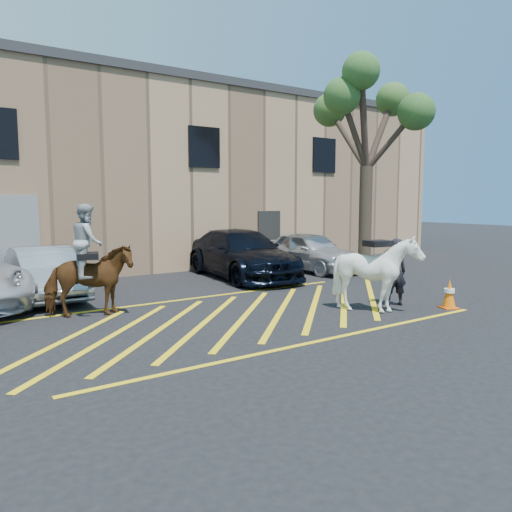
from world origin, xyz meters
TOP-DOWN VIEW (x-y plane):
  - ground at (0.00, 0.00)m, footprint 90.00×90.00m
  - car_silver_sedan at (-3.26, 4.58)m, footprint 1.49×4.20m
  - car_blue_suv at (3.09, 4.58)m, footprint 2.89×5.80m
  - car_white_suv at (6.07, 4.49)m, footprint 1.88×4.37m
  - handler at (3.76, -1.43)m, footprint 0.74×0.66m
  - warehouse at (-0.01, 11.99)m, footprint 32.42×10.20m
  - hatching_zone at (-0.00, -0.30)m, footprint 12.60×5.12m
  - mounted_bay at (-2.93, 1.70)m, footprint 2.12×1.41m
  - saddled_white at (2.83, -1.70)m, footprint 1.77×1.92m
  - traffic_cone at (4.58, -2.46)m, footprint 0.50×0.50m
  - tree at (6.79, 2.42)m, footprint 3.99×4.37m

SIDE VIEW (x-z plane):
  - ground at x=0.00m, z-range 0.00..0.00m
  - hatching_zone at x=0.00m, z-range 0.00..0.01m
  - traffic_cone at x=4.58m, z-range 0.00..0.73m
  - car_silver_sedan at x=-3.26m, z-range 0.00..1.38m
  - car_white_suv at x=6.07m, z-range 0.00..1.47m
  - car_blue_suv at x=3.09m, z-range 0.00..1.62m
  - handler at x=3.76m, z-range 0.00..1.70m
  - saddled_white at x=2.83m, z-range 0.01..1.84m
  - mounted_bay at x=-2.93m, z-range -0.25..2.32m
  - warehouse at x=-0.01m, z-range 0.00..7.30m
  - tree at x=6.79m, z-range 2.04..9.35m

